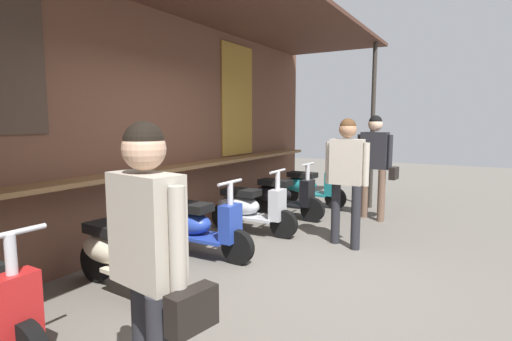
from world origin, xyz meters
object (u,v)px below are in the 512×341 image
(scooter_black, at_px, (281,195))
(shopper_with_handbag, at_px, (375,156))
(scooter_teal, at_px, (308,186))
(shopper_browsing, at_px, (347,168))
(scooter_silver, at_px, (248,207))
(shopper_passing, at_px, (149,249))
(scooter_cream, at_px, (121,252))
(scooter_blue, at_px, (197,225))

(scooter_black, height_order, shopper_with_handbag, shopper_with_handbag)
(scooter_teal, bearing_deg, shopper_browsing, -53.60)
(scooter_silver, distance_m, shopper_passing, 3.87)
(scooter_cream, height_order, scooter_teal, same)
(scooter_black, height_order, shopper_browsing, shopper_browsing)
(scooter_blue, distance_m, shopper_browsing, 2.04)
(scooter_silver, relative_size, scooter_black, 1.00)
(scooter_teal, xyz_separation_m, shopper_browsing, (-2.15, -1.44, 0.65))
(scooter_silver, xyz_separation_m, shopper_passing, (-3.49, -1.55, 0.61))
(scooter_cream, height_order, shopper_browsing, shopper_browsing)
(scooter_black, height_order, scooter_teal, same)
(scooter_silver, relative_size, shopper_browsing, 0.83)
(scooter_silver, bearing_deg, scooter_black, 87.99)
(scooter_teal, height_order, shopper_passing, shopper_passing)
(scooter_silver, distance_m, shopper_with_handbag, 2.36)
(scooter_blue, bearing_deg, scooter_silver, 89.35)
(scooter_blue, bearing_deg, scooter_black, 89.35)
(scooter_silver, height_order, shopper_passing, shopper_passing)
(scooter_black, distance_m, shopper_with_handbag, 1.70)
(shopper_with_handbag, xyz_separation_m, shopper_passing, (-5.26, -0.15, -0.08))
(shopper_browsing, bearing_deg, scooter_blue, 130.61)
(scooter_blue, bearing_deg, shopper_browsing, 41.00)
(scooter_black, xyz_separation_m, shopper_browsing, (-0.99, -1.44, 0.65))
(scooter_silver, height_order, scooter_teal, same)
(scooter_blue, xyz_separation_m, shopper_browsing, (1.28, -1.44, 0.65))
(scooter_teal, relative_size, shopper_passing, 0.85)
(scooter_cream, xyz_separation_m, scooter_black, (3.46, 0.00, 0.00))
(shopper_browsing, relative_size, shopper_passing, 1.03)
(scooter_cream, relative_size, shopper_with_handbag, 0.80)
(scooter_black, bearing_deg, scooter_teal, 90.85)
(scooter_black, bearing_deg, shopper_with_handbag, 26.61)
(scooter_cream, relative_size, scooter_black, 1.00)
(scooter_cream, bearing_deg, scooter_black, 94.14)
(scooter_teal, bearing_deg, scooter_silver, -87.51)
(shopper_browsing, distance_m, shopper_passing, 3.60)
(shopper_browsing, bearing_deg, scooter_black, 54.41)
(shopper_with_handbag, bearing_deg, shopper_passing, -174.46)
(scooter_blue, relative_size, shopper_passing, 0.85)
(shopper_with_handbag, relative_size, shopper_passing, 1.06)
(scooter_blue, bearing_deg, shopper_passing, -56.78)
(scooter_black, bearing_deg, scooter_silver, -89.15)
(scooter_cream, xyz_separation_m, scooter_silver, (2.36, 0.00, 0.00))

